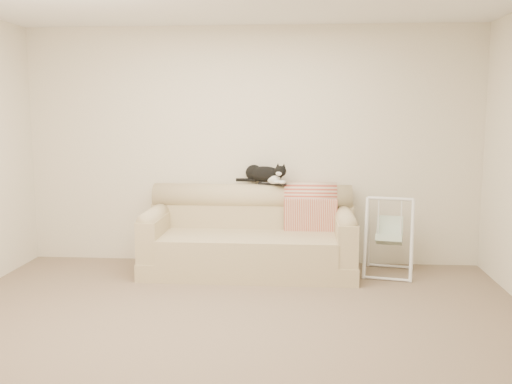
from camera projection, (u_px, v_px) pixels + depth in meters
ground_plane at (229, 327)px, 4.49m from camera, size 5.00×5.00×0.00m
room_shell at (228, 133)px, 4.27m from camera, size 5.04×4.04×2.60m
sofa at (250, 238)px, 6.03m from camera, size 2.20×0.93×0.90m
remote_a at (267, 183)px, 6.18m from camera, size 0.19×0.08×0.03m
remote_b at (279, 184)px, 6.13m from camera, size 0.17×0.13×0.02m
tuxedo_cat at (265, 174)px, 6.19m from camera, size 0.58×0.39×0.23m
throw_blanket at (310, 201)px, 6.15m from camera, size 0.56×0.38×0.58m
baby_swing at (389, 236)px, 5.90m from camera, size 0.59×0.62×0.82m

